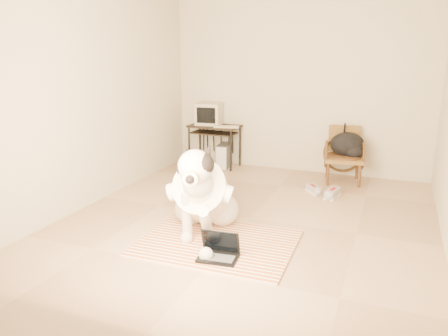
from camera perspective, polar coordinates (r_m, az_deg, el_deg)
The scene contains 15 objects.
floor at distance 5.04m, azimuth 3.46°, elevation -6.59°, with size 4.50×4.50×0.00m, color tan.
wall_back at distance 6.87m, azimuth 9.67°, elevation 10.71°, with size 4.50×4.50×0.00m, color #BFB59D.
wall_front at distance 2.68m, azimuth -11.40°, elevation 3.63°, with size 4.50×4.50×0.00m, color #BFB59D.
wall_left at distance 5.65m, azimuth -16.21°, elevation 9.36°, with size 4.50×4.50×0.00m, color #BFB59D.
rug at distance 4.41m, azimuth -0.93°, elevation -9.76°, with size 1.54×1.19×0.02m.
dog at distance 4.53m, azimuth -2.78°, elevation -3.51°, with size 0.76×1.38×1.06m.
laptop at distance 4.08m, azimuth -0.66°, elevation -10.82°, with size 0.38×0.29×0.25m.
computer_desk at distance 7.10m, azimuth -1.28°, elevation 4.82°, with size 0.83×0.49×0.68m.
crt_monitor at distance 7.15m, azimuth -1.90°, elevation 7.09°, with size 0.43×0.41×0.35m.
desk_keyboard at distance 6.90m, azimuth 0.34°, elevation 5.42°, with size 0.39×0.14×0.03m, color tan.
pc_tower at distance 7.11m, azimuth 0.02°, elevation 1.62°, with size 0.23×0.43×0.38m.
rattan_chair at distance 6.54m, azimuth 15.37°, elevation 1.71°, with size 0.60×0.59×0.79m.
backpack at distance 6.52m, azimuth 15.96°, elevation 2.81°, with size 0.50×0.40×0.36m.
sneaker_left at distance 6.01m, azimuth 11.61°, elevation -2.77°, with size 0.26×0.28×0.10m.
sneaker_right at distance 5.88m, azimuth 13.96°, elevation -3.27°, with size 0.19×0.33×0.11m.
Camera 1 is at (1.44, -4.45, 1.88)m, focal length 35.00 mm.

